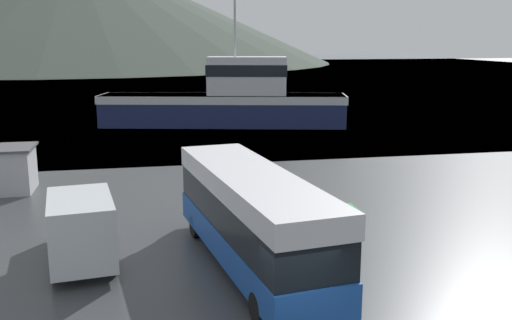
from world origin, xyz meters
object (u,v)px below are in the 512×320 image
object	(u,v)px
fishing_boat	(228,101)
dock_kiosk	(6,169)
storage_bin	(343,226)
delivery_van	(81,227)
small_boat	(184,109)
tour_bus	(252,215)

from	to	relation	value
fishing_boat	dock_kiosk	xyz separation A→B (m)	(-14.75, -20.55, -1.11)
storage_bin	dock_kiosk	xyz separation A→B (m)	(-14.51, 10.90, 0.46)
delivery_van	dock_kiosk	size ratio (longest dim) A/B	1.89
delivery_van	small_boat	world-z (taller)	delivery_van
tour_bus	storage_bin	size ratio (longest dim) A/B	7.57
dock_kiosk	small_boat	xyz separation A→B (m)	(11.46, 31.30, -0.84)
delivery_van	small_boat	distance (m)	42.65
tour_bus	delivery_van	xyz separation A→B (m)	(-5.82, 1.64, -0.58)
tour_bus	small_boat	xyz separation A→B (m)	(0.85, 43.75, -1.55)
fishing_boat	storage_bin	bearing A→B (deg)	-167.50
storage_bin	small_boat	bearing A→B (deg)	94.13
tour_bus	fishing_boat	distance (m)	33.26
small_boat	tour_bus	bearing A→B (deg)	-35.17
storage_bin	small_boat	world-z (taller)	storage_bin
delivery_van	dock_kiosk	bearing A→B (deg)	106.38
storage_bin	dock_kiosk	bearing A→B (deg)	143.09
delivery_van	storage_bin	distance (m)	9.74
tour_bus	storage_bin	bearing A→B (deg)	13.55
delivery_van	fishing_boat	distance (m)	32.92
delivery_van	storage_bin	bearing A→B (deg)	-7.97
storage_bin	dock_kiosk	world-z (taller)	dock_kiosk
storage_bin	small_boat	size ratio (longest dim) A/B	0.22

